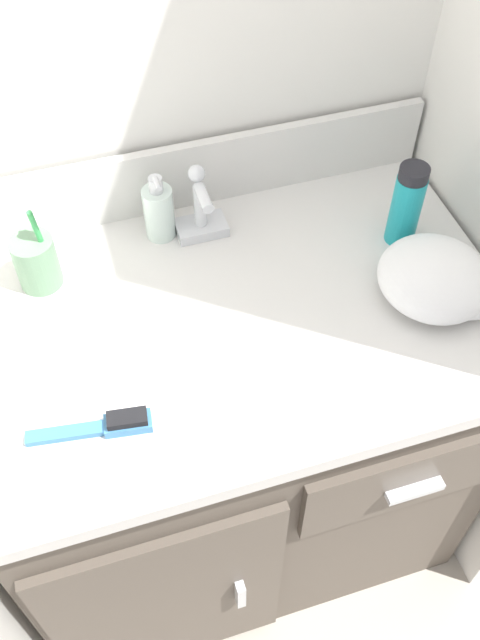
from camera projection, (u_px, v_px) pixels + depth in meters
ground_plane at (236, 510)px, 1.76m from camera, size 6.00×6.00×0.00m
wall_back at (168, 13)px, 1.10m from camera, size 1.08×0.08×2.20m
vanity at (236, 428)px, 1.44m from camera, size 0.90×0.60×0.76m
backsplash at (188, 175)px, 1.28m from camera, size 0.90×0.02×0.13m
sink_faucet at (201, 212)px, 1.24m from camera, size 0.09×0.09×0.14m
toothbrush_cup at (37, 261)px, 1.17m from camera, size 0.07×0.07×0.17m
soap_dispenser at (159, 211)px, 1.24m from camera, size 0.05×0.06×0.13m
shaving_cream_can at (406, 205)px, 1.21m from camera, size 0.05×0.05×0.16m
hairbrush at (108, 425)px, 1.02m from camera, size 0.18×0.05×0.03m
hand_towel at (441, 280)px, 1.16m from camera, size 0.19×0.19×0.08m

